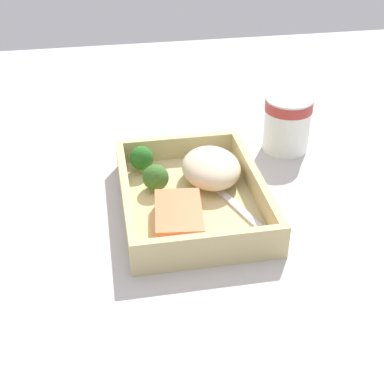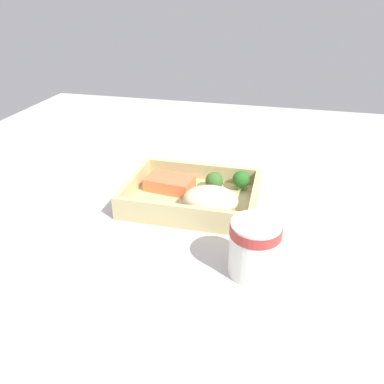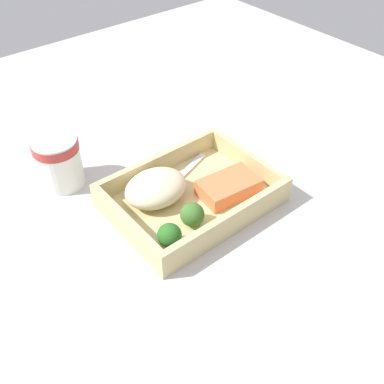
% 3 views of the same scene
% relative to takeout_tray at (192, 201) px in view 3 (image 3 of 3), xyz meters
% --- Properties ---
extents(ground_plane, '(1.60, 1.60, 0.02)m').
position_rel_takeout_tray_xyz_m(ground_plane, '(0.00, 0.00, -0.02)').
color(ground_plane, '#BBB5B3').
extents(takeout_tray, '(0.28, 0.21, 0.01)m').
position_rel_takeout_tray_xyz_m(takeout_tray, '(0.00, 0.00, 0.00)').
color(takeout_tray, '#C9B87F').
rests_on(takeout_tray, ground_plane).
extents(tray_rim, '(0.28, 0.21, 0.04)m').
position_rel_takeout_tray_xyz_m(tray_rim, '(0.00, 0.00, 0.03)').
color(tray_rim, '#C9B87F').
rests_on(tray_rim, takeout_tray).
extents(salmon_fillet, '(0.11, 0.08, 0.03)m').
position_rel_takeout_tray_xyz_m(salmon_fillet, '(-0.06, 0.03, 0.02)').
color(salmon_fillet, '#F37445').
rests_on(salmon_fillet, takeout_tray).
extents(mashed_potatoes, '(0.11, 0.09, 0.05)m').
position_rel_takeout_tray_xyz_m(mashed_potatoes, '(0.05, -0.04, 0.03)').
color(mashed_potatoes, beige).
rests_on(mashed_potatoes, takeout_tray).
extents(broccoli_floret_1, '(0.04, 0.04, 0.04)m').
position_rel_takeout_tray_xyz_m(broccoli_floret_1, '(0.10, 0.07, 0.03)').
color(broccoli_floret_1, '#89A964').
rests_on(broccoli_floret_1, takeout_tray).
extents(broccoli_floret_2, '(0.04, 0.04, 0.04)m').
position_rel_takeout_tray_xyz_m(broccoli_floret_2, '(0.04, 0.05, 0.03)').
color(broccoli_floret_2, '#75A35D').
rests_on(broccoli_floret_2, takeout_tray).
extents(fork, '(0.15, 0.07, 0.00)m').
position_rel_takeout_tray_xyz_m(fork, '(-0.01, -0.06, 0.01)').
color(fork, silver).
rests_on(fork, takeout_tray).
extents(paper_cup, '(0.08, 0.08, 0.10)m').
position_rel_takeout_tray_xyz_m(paper_cup, '(0.15, -0.20, 0.05)').
color(paper_cup, white).
rests_on(paper_cup, ground_plane).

